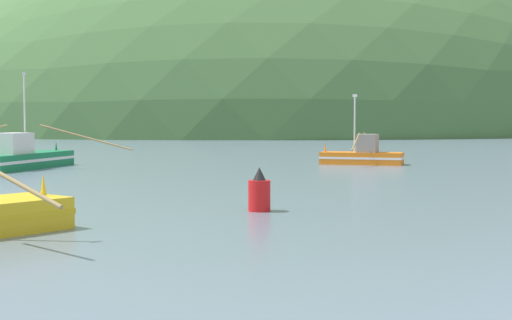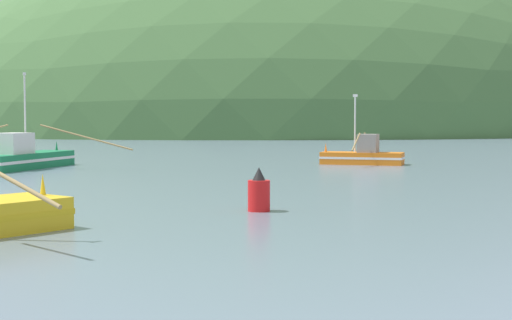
# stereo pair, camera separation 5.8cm
# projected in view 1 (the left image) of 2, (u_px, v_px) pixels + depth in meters

# --- Properties ---
(hill_far_left) EXTENTS (99.46, 79.56, 54.31)m
(hill_far_left) POSITION_uv_depth(u_px,v_px,m) (15.00, 131.00, 201.46)
(hill_far_left) COLOR #516B38
(hill_far_left) RESTS_ON ground
(hill_mid_right) EXTENTS (174.42, 139.53, 94.83)m
(hill_mid_right) POSITION_uv_depth(u_px,v_px,m) (286.00, 132.00, 190.71)
(hill_mid_right) COLOR #47703D
(hill_mid_right) RESTS_ON ground
(hill_mid_left) EXTENTS (103.32, 82.66, 95.71)m
(hill_mid_left) POSITION_uv_depth(u_px,v_px,m) (395.00, 128.00, 274.86)
(hill_mid_left) COLOR #386633
(hill_mid_left) RESTS_ON ground
(fishing_boat_orange) EXTENTS (6.42, 7.23, 5.36)m
(fishing_boat_orange) POSITION_uv_depth(u_px,v_px,m) (363.00, 155.00, 57.38)
(fishing_boat_orange) COLOR orange
(fishing_boat_orange) RESTS_ON ground
(fishing_boat_green) EXTENTS (14.06, 9.76, 6.74)m
(fishing_boat_green) POSITION_uv_depth(u_px,v_px,m) (22.00, 157.00, 52.43)
(fishing_boat_green) COLOR #197A47
(fishing_boat_green) RESTS_ON ground
(channel_buoy) EXTENTS (0.85, 0.85, 1.68)m
(channel_buoy) POSITION_uv_depth(u_px,v_px,m) (259.00, 193.00, 28.53)
(channel_buoy) COLOR red
(channel_buoy) RESTS_ON ground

